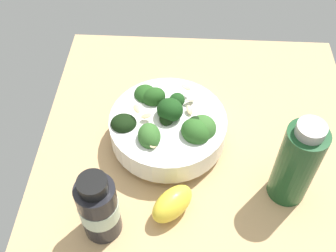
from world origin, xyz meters
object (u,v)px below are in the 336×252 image
bowl_of_broccoli (169,126)px  lemon_wedge (172,204)px  bottle_tall (99,208)px  bottle_short (297,163)px

bowl_of_broccoli → lemon_wedge: size_ratio=2.69×
bowl_of_broccoli → bottle_tall: bottle_tall is taller
bottle_tall → bottle_short: 29.46cm
lemon_wedge → bottle_tall: bearing=17.0°
lemon_wedge → bottle_short: bottle_short is taller
lemon_wedge → bottle_short: size_ratio=0.46×
bottle_tall → bottle_short: (-28.33, -7.87, 1.78)cm
bowl_of_broccoli → bottle_tall: bearing=62.2°
bowl_of_broccoli → bottle_short: (-19.36, 9.12, 3.54)cm
lemon_wedge → bottle_tall: size_ratio=0.58×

